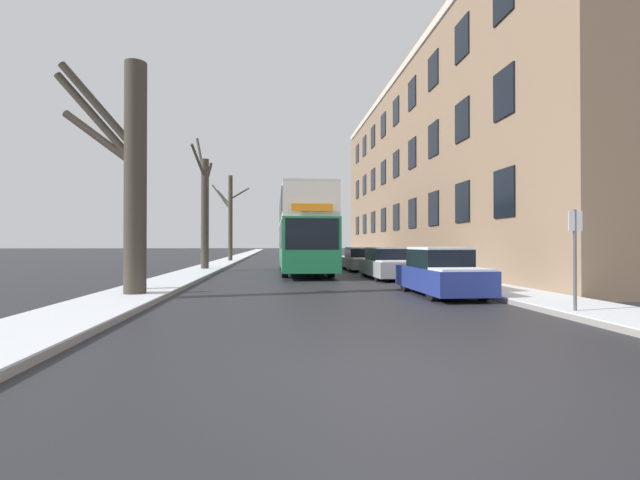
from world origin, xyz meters
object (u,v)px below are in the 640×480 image
at_px(bare_tree_left_1, 205,209).
at_px(bare_tree_left_0, 130,172).
at_px(pedestrian_left_sidewalk, 133,265).
at_px(street_sign_post, 575,255).
at_px(bare_tree_left_2, 230,216).
at_px(parked_car_1, 387,264).
at_px(parked_car_0, 440,273).
at_px(double_decker_bus, 303,228).
at_px(parked_car_2, 360,260).

bearing_deg(bare_tree_left_1, bare_tree_left_0, -90.28).
height_order(bare_tree_left_1, pedestrian_left_sidewalk, bare_tree_left_1).
xyz_separation_m(bare_tree_left_0, street_sign_post, (10.79, -4.39, -2.36)).
xyz_separation_m(bare_tree_left_2, pedestrian_left_sidewalk, (-0.62, -24.02, -3.14)).
relative_size(parked_car_1, pedestrian_left_sidewalk, 2.73).
relative_size(parked_car_0, street_sign_post, 1.77).
distance_m(bare_tree_left_2, double_decker_bus, 15.57).
bearing_deg(bare_tree_left_1, pedestrian_left_sidewalk, -91.96).
distance_m(bare_tree_left_2, parked_car_0, 27.26).
height_order(parked_car_0, parked_car_1, parked_car_0).
xyz_separation_m(parked_car_1, street_sign_post, (1.35, -10.81, 0.70)).
height_order(parked_car_1, parked_car_2, parked_car_1).
relative_size(bare_tree_left_0, street_sign_post, 2.94).
xyz_separation_m(bare_tree_left_1, parked_car_1, (9.38, -6.55, -3.03)).
bearing_deg(parked_car_0, street_sign_post, -72.53).
bearing_deg(bare_tree_left_2, double_decker_bus, -68.97).
bearing_deg(pedestrian_left_sidewalk, parked_car_2, 91.63).
bearing_deg(pedestrian_left_sidewalk, bare_tree_left_1, 130.71).
relative_size(bare_tree_left_2, street_sign_post, 3.23).
bearing_deg(parked_car_0, double_decker_bus, 108.13).
height_order(bare_tree_left_2, street_sign_post, bare_tree_left_2).
height_order(double_decker_bus, parked_car_1, double_decker_bus).
relative_size(bare_tree_left_1, street_sign_post, 3.47).
bearing_deg(street_sign_post, bare_tree_left_2, 109.46).
bearing_deg(bare_tree_left_0, double_decker_bus, 61.78).
bearing_deg(bare_tree_left_1, double_decker_bus, -19.77).
bearing_deg(bare_tree_left_1, parked_car_1, -34.93).
bearing_deg(parked_car_0, bare_tree_left_0, 179.34).
height_order(bare_tree_left_2, parked_car_2, bare_tree_left_2).
distance_m(parked_car_1, parked_car_2, 6.14).
height_order(bare_tree_left_0, double_decker_bus, bare_tree_left_0).
relative_size(bare_tree_left_2, parked_car_0, 1.83).
bearing_deg(parked_car_1, pedestrian_left_sidewalk, -152.49).
xyz_separation_m(bare_tree_left_0, pedestrian_left_sidewalk, (-0.33, 1.32, -2.81)).
xyz_separation_m(parked_car_2, street_sign_post, (1.35, -16.94, 0.72)).
xyz_separation_m(bare_tree_left_0, parked_car_2, (9.44, 12.55, -3.08)).
height_order(bare_tree_left_1, double_decker_bus, bare_tree_left_1).
relative_size(parked_car_1, parked_car_2, 1.03).
distance_m(parked_car_0, parked_car_2, 12.66).
bearing_deg(bare_tree_left_2, parked_car_2, -54.41).
relative_size(bare_tree_left_0, bare_tree_left_1, 0.85).
relative_size(bare_tree_left_1, bare_tree_left_2, 1.07).
height_order(parked_car_0, parked_car_2, parked_car_0).
relative_size(parked_car_2, pedestrian_left_sidewalk, 2.65).
distance_m(parked_car_0, parked_car_1, 6.52).
height_order(parked_car_2, street_sign_post, street_sign_post).
height_order(bare_tree_left_0, street_sign_post, bare_tree_left_0).
distance_m(parked_car_0, pedestrian_left_sidewalk, 9.88).
bearing_deg(street_sign_post, pedestrian_left_sidewalk, 152.81).
xyz_separation_m(bare_tree_left_2, parked_car_0, (9.16, -25.45, -3.37)).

